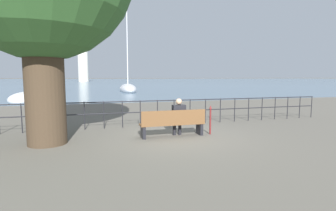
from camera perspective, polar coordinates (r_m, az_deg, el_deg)
The scene contains 9 objects.
ground_plane at distance 8.81m, azimuth 0.92°, elevation -6.71°, with size 1000.00×1000.00×0.00m, color #605B51.
harbor_water at distance 170.16m, azimuth -15.59°, elevation 5.33°, with size 600.00×300.00×0.01m.
park_bench at distance 8.66m, azimuth 1.06°, elevation -3.93°, with size 2.17×0.45×0.90m.
seated_person_left at distance 8.76m, azimuth 2.30°, elevation -2.20°, with size 0.43×0.35×1.26m.
promenade_railing at distance 10.60m, azimuth -2.31°, elevation -0.71°, with size 15.56×0.04×1.05m.
closed_umbrella at distance 9.14m, azimuth 9.20°, elevation -2.73°, with size 0.09×0.09×1.01m.
sailboat_0 at distance 24.03m, azimuth -28.37°, elevation 1.52°, with size 2.60×5.66×12.67m.
sailboat_2 at distance 36.23m, azimuth -8.72°, elevation 3.59°, with size 2.55×8.50×12.51m.
harbor_lighthouse at distance 119.35m, azimuth -18.04°, elevation 9.68°, with size 4.26×4.26×21.07m.
Camera 1 is at (-2.56, -8.20, 1.97)m, focal length 28.00 mm.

